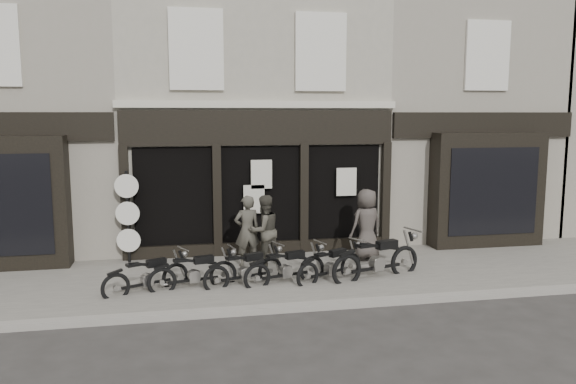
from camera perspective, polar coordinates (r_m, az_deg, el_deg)
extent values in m
plane|color=#2D2B28|center=(12.35, -0.74, -10.03)|extent=(90.00, 90.00, 0.00)
cube|color=#645F58|center=(13.18, -1.44, -8.59)|extent=(30.00, 4.20, 0.12)
cube|color=gray|center=(11.17, 0.43, -11.66)|extent=(30.00, 0.25, 0.13)
cube|color=#A29B8B|center=(17.68, -4.27, 8.88)|extent=(7.20, 6.00, 8.20)
cube|color=black|center=(14.63, -2.81, 6.54)|extent=(7.10, 0.18, 0.90)
cube|color=black|center=(14.87, -2.80, -0.99)|extent=(6.50, 0.10, 2.95)
cube|color=black|center=(15.05, -2.72, -5.85)|extent=(7.10, 0.20, 0.44)
cube|color=beige|center=(14.66, -2.85, 8.88)|extent=(7.30, 0.22, 0.18)
cube|color=silver|center=(14.60, -9.31, 14.11)|extent=(1.35, 0.12, 2.00)
cube|color=black|center=(14.63, -9.31, 14.09)|extent=(1.05, 0.06, 1.70)
cube|color=silver|center=(15.05, 3.34, 14.01)|extent=(1.35, 0.12, 2.00)
cube|color=black|center=(15.08, 3.31, 14.00)|extent=(1.05, 0.06, 1.70)
cube|color=black|center=(14.70, -16.19, -1.21)|extent=(0.22, 0.22, 3.00)
cube|color=black|center=(14.66, -7.21, -0.98)|extent=(0.22, 0.22, 3.00)
cube|color=black|center=(14.99, 1.60, -0.72)|extent=(0.22, 0.22, 3.00)
cube|color=black|center=(15.64, 9.85, -0.47)|extent=(0.22, 0.22, 3.00)
cube|color=beige|center=(14.59, -2.72, 1.81)|extent=(0.55, 0.04, 0.75)
cube|color=beige|center=(15.12, 5.95, 1.04)|extent=(0.55, 0.04, 0.75)
cube|color=beige|center=(14.65, -3.47, -0.74)|extent=(0.55, 0.04, 0.75)
cube|color=gray|center=(18.07, -24.91, 8.15)|extent=(5.50, 6.00, 8.20)
cube|color=gray|center=(19.48, 14.84, 8.56)|extent=(5.50, 6.00, 8.20)
cube|color=black|center=(16.66, 19.54, 0.22)|extent=(3.20, 0.70, 3.20)
cube|color=black|center=(16.36, 20.16, 0.06)|extent=(2.60, 0.06, 2.40)
cube|color=black|center=(16.78, 19.31, 6.46)|extent=(5.40, 0.16, 0.70)
cube|color=silver|center=(16.86, 19.60, 12.92)|extent=(1.30, 0.10, 1.90)
cube|color=black|center=(16.89, 19.54, 12.91)|extent=(1.00, 0.06, 1.60)
torus|color=black|center=(12.55, -11.38, -8.44)|extent=(0.59, 0.33, 0.62)
torus|color=black|center=(12.09, -17.12, -9.28)|extent=(0.59, 0.33, 0.62)
cube|color=black|center=(12.32, -14.19, -9.02)|extent=(1.00, 0.50, 0.05)
cube|color=#999691|center=(12.30, -14.12, -8.69)|extent=(0.27, 0.24, 0.24)
cube|color=black|center=(12.29, -13.23, -7.01)|extent=(0.44, 0.32, 0.15)
cube|color=black|center=(12.10, -15.46, -7.14)|extent=(0.32, 0.28, 0.05)
cylinder|color=#999691|center=(12.48, -10.62, -5.67)|extent=(0.25, 0.49, 0.03)
torus|color=black|center=(12.52, -6.61, -8.35)|extent=(0.63, 0.22, 0.63)
torus|color=black|center=(12.21, -12.69, -8.92)|extent=(0.63, 0.22, 0.63)
cube|color=black|center=(12.36, -9.60, -8.81)|extent=(1.08, 0.29, 0.06)
cube|color=#999691|center=(12.34, -9.53, -8.47)|extent=(0.25, 0.21, 0.24)
cube|color=black|center=(12.30, -8.56, -6.81)|extent=(0.45, 0.25, 0.16)
cube|color=black|center=(12.17, -10.93, -6.84)|extent=(0.31, 0.24, 0.06)
cylinder|color=#999691|center=(12.42, -5.75, -5.55)|extent=(0.15, 0.53, 0.03)
torus|color=black|center=(12.76, -1.81, -7.99)|extent=(0.61, 0.29, 0.62)
torus|color=black|center=(12.19, -7.29, -8.83)|extent=(0.61, 0.29, 0.62)
cube|color=black|center=(12.47, -4.49, -8.57)|extent=(1.03, 0.42, 0.05)
cube|color=#999691|center=(12.46, -4.41, -8.24)|extent=(0.26, 0.23, 0.24)
cube|color=black|center=(12.47, -3.53, -6.57)|extent=(0.45, 0.29, 0.16)
cube|color=black|center=(12.24, -5.66, -6.70)|extent=(0.32, 0.27, 0.05)
cylinder|color=#999691|center=(12.71, -1.03, -5.25)|extent=(0.22, 0.51, 0.03)
torus|color=black|center=(12.82, 2.44, -7.88)|extent=(0.64, 0.26, 0.64)
torus|color=black|center=(12.23, -3.16, -8.68)|extent=(0.64, 0.26, 0.64)
cube|color=black|center=(12.52, -0.29, -8.44)|extent=(1.08, 0.36, 0.06)
cube|color=#999691|center=(12.51, -0.21, -8.10)|extent=(0.26, 0.23, 0.24)
cube|color=black|center=(12.52, 0.71, -6.40)|extent=(0.46, 0.28, 0.16)
cube|color=black|center=(12.28, -1.47, -6.51)|extent=(0.32, 0.26, 0.06)
cylinder|color=#999691|center=(12.77, 3.26, -5.08)|extent=(0.19, 0.53, 0.03)
torus|color=black|center=(13.23, 6.37, -7.47)|extent=(0.58, 0.36, 0.62)
torus|color=black|center=(12.37, 2.00, -8.53)|extent=(0.58, 0.36, 0.62)
cube|color=black|center=(12.80, 4.26, -8.14)|extent=(0.98, 0.54, 0.05)
cube|color=#999691|center=(12.79, 4.33, -7.81)|extent=(0.27, 0.25, 0.24)
cube|color=black|center=(12.85, 5.06, -6.16)|extent=(0.44, 0.33, 0.15)
cube|color=black|center=(12.50, 3.36, -6.37)|extent=(0.33, 0.29, 0.05)
cylinder|color=#999691|center=(13.22, 7.03, -4.81)|extent=(0.27, 0.48, 0.03)
torus|color=black|center=(13.52, 11.71, -6.94)|extent=(0.76, 0.32, 0.76)
torus|color=black|center=(12.57, 5.98, -7.96)|extent=(0.76, 0.32, 0.76)
cube|color=black|center=(13.04, 8.95, -7.63)|extent=(1.29, 0.45, 0.07)
cube|color=#999691|center=(13.03, 9.03, -7.24)|extent=(0.32, 0.27, 0.29)
cube|color=black|center=(13.08, 10.01, -5.27)|extent=(0.55, 0.34, 0.19)
cube|color=black|center=(12.70, 7.79, -5.42)|extent=(0.39, 0.31, 0.07)
cylinder|color=#999691|center=(13.51, 12.60, -3.76)|extent=(0.23, 0.63, 0.04)
imported|color=#413F36|center=(13.70, -4.17, -3.95)|extent=(0.68, 0.50, 1.74)
imported|color=#403D34|center=(13.72, -2.44, -3.92)|extent=(1.04, 0.95, 1.74)
imported|color=#433C37|center=(14.43, 7.98, -3.26)|extent=(1.02, 0.82, 1.81)
cylinder|color=black|center=(14.77, -15.77, -7.18)|extent=(0.38, 0.38, 0.06)
cylinder|color=black|center=(14.51, -15.95, -2.68)|extent=(0.07, 0.07, 2.42)
cylinder|color=black|center=(14.35, -16.09, 0.60)|extent=(0.59, 0.10, 0.59)
cylinder|color=silver|center=(14.33, -16.10, 0.59)|extent=(0.59, 0.06, 0.59)
cylinder|color=black|center=(14.45, -15.98, -2.09)|extent=(0.59, 0.10, 0.59)
cylinder|color=silver|center=(14.43, -15.99, -2.11)|extent=(0.59, 0.06, 0.59)
cylinder|color=black|center=(14.58, -15.88, -4.74)|extent=(0.59, 0.10, 0.59)
cylinder|color=silver|center=(14.56, -15.89, -4.76)|extent=(0.59, 0.06, 0.59)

